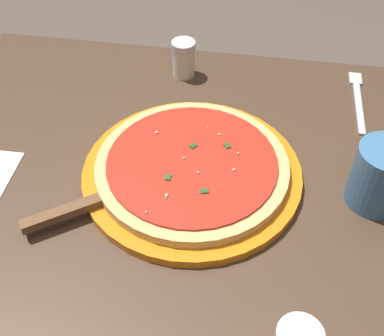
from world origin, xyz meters
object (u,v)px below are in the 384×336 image
serving_plate (192,173)px  pizza_server (92,203)px  parmesan_shaker (184,58)px  fork (358,98)px  cup_tall_drink (381,176)px  pizza (192,166)px

serving_plate → pizza_server: pizza_server is taller
parmesan_shaker → serving_plate: bearing=102.6°
pizza_server → parmesan_shaker: bearing=-100.9°
serving_plate → fork: size_ratio=1.88×
serving_plate → cup_tall_drink: bearing=179.6°
pizza_server → serving_plate: bearing=-144.2°
pizza → parmesan_shaker: (0.06, -0.28, 0.01)m
pizza_server → parmesan_shaker: (-0.07, -0.37, 0.02)m
serving_plate → cup_tall_drink: size_ratio=3.41×
cup_tall_drink → fork: size_ratio=0.55×
pizza_server → cup_tall_drink: 0.43m
pizza → parmesan_shaker: size_ratio=4.14×
serving_plate → fork: serving_plate is taller
cup_tall_drink → pizza_server: bearing=12.8°
cup_tall_drink → fork: (0.01, -0.25, -0.05)m
pizza → parmesan_shaker: parmesan_shaker is taller
parmesan_shaker → pizza_server: bearing=79.1°
pizza → fork: pizza is taller
serving_plate → pizza_server: 0.17m
serving_plate → cup_tall_drink: 0.29m
pizza → cup_tall_drink: (-0.28, 0.00, 0.03)m
pizza_server → pizza: bearing=-144.2°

